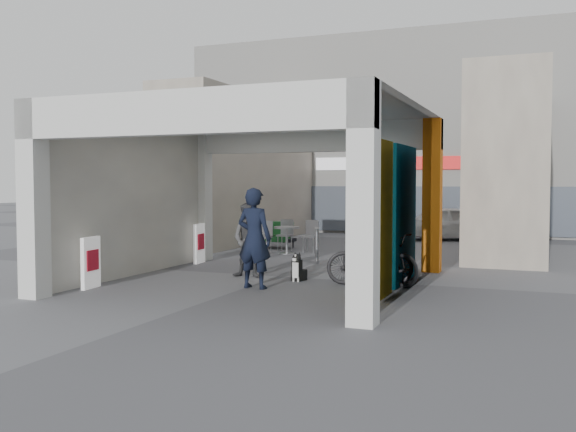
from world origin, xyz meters
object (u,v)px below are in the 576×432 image
at_px(border_collie, 298,269).
at_px(white_van, 455,223).
at_px(man_back_turned, 250,240).
at_px(man_elderly, 382,238).
at_px(cafe_set, 287,241).
at_px(man_crates, 373,216).
at_px(man_with_dog, 254,238).
at_px(bicycle_front, 379,258).
at_px(bicycle_rear, 370,259).
at_px(produce_stand, 275,238).

distance_m(border_collie, white_van, 11.13).
bearing_deg(man_back_turned, man_elderly, 18.09).
bearing_deg(man_back_turned, white_van, 67.74).
bearing_deg(white_van, cafe_set, 122.35).
bearing_deg(man_elderly, man_crates, 108.09).
relative_size(man_with_dog, man_elderly, 1.17).
height_order(border_collie, man_back_turned, man_back_turned).
xyz_separation_m(man_back_turned, bicycle_front, (2.81, 0.18, -0.28)).
relative_size(man_back_turned, white_van, 0.45).
relative_size(bicycle_front, bicycle_rear, 1.14).
relative_size(cafe_set, man_crates, 0.88).
xyz_separation_m(bicycle_rear, white_van, (0.28, 10.89, 0.09)).
bearing_deg(man_with_dog, white_van, -95.56).
bearing_deg(man_back_turned, bicycle_rear, -7.40).
xyz_separation_m(man_crates, bicycle_front, (2.51, -9.36, -0.36)).
xyz_separation_m(man_crates, bicycle_rear, (2.38, -9.55, -0.36)).
height_order(man_back_turned, bicycle_rear, man_back_turned).
bearing_deg(man_elderly, bicycle_front, -77.03).
bearing_deg(bicycle_rear, white_van, -19.99).
height_order(produce_stand, bicycle_front, bicycle_front).
bearing_deg(border_collie, produce_stand, 127.40).
distance_m(produce_stand, white_van, 6.94).
bearing_deg(man_with_dog, bicycle_front, -140.68).
height_order(man_elderly, bicycle_front, man_elderly).
relative_size(cafe_set, border_collie, 2.55).
xyz_separation_m(man_with_dog, white_van, (2.25, 12.14, -0.36)).
height_order(cafe_set, bicycle_rear, bicycle_rear).
distance_m(man_elderly, man_crates, 8.63).
distance_m(man_crates, white_van, 2.98).
bearing_deg(produce_stand, bicycle_front, -63.30).
bearing_deg(cafe_set, white_van, 55.98).
bearing_deg(man_back_turned, man_crates, 81.14).
relative_size(man_crates, white_van, 0.49).
relative_size(border_collie, man_back_turned, 0.38).
height_order(man_back_turned, man_elderly, man_elderly).
relative_size(cafe_set, bicycle_rear, 0.90).
height_order(cafe_set, man_with_dog, man_with_dog).
bearing_deg(bicycle_front, border_collie, 126.53).
xyz_separation_m(bicycle_front, bicycle_rear, (-0.14, -0.19, -0.00)).
bearing_deg(man_elderly, man_with_dog, -125.05).
relative_size(cafe_set, man_elderly, 0.93).
height_order(border_collie, man_elderly, man_elderly).
bearing_deg(man_with_dog, man_elderly, -122.61).
relative_size(border_collie, man_with_dog, 0.31).
xyz_separation_m(man_back_turned, white_van, (2.95, 10.88, -0.19)).
relative_size(man_with_dog, man_back_turned, 1.21).
bearing_deg(cafe_set, produce_stand, 127.39).
bearing_deg(bicycle_front, white_van, 26.08).
distance_m(bicycle_front, white_van, 10.70).
distance_m(cafe_set, man_back_turned, 5.02).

